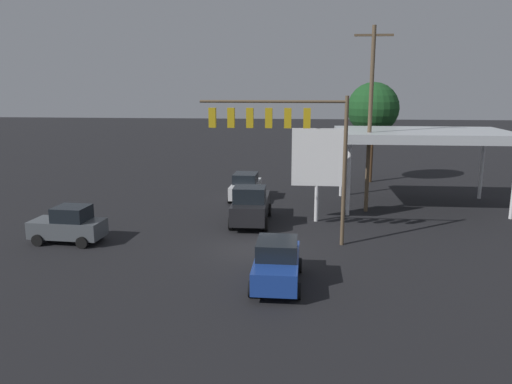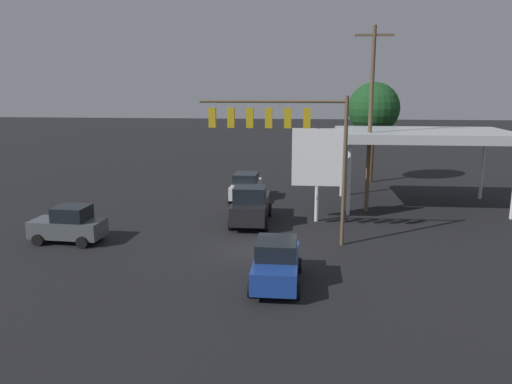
{
  "view_description": "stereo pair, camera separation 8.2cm",
  "coord_description": "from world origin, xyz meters",
  "px_view_note": "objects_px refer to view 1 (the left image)",
  "views": [
    {
      "loc": [
        -2.38,
        24.3,
        8.22
      ],
      "look_at": [
        0.0,
        -2.0,
        2.54
      ],
      "focal_mm": 35.0,
      "sensor_mm": 36.0,
      "label": 1
    },
    {
      "loc": [
        -2.46,
        24.29,
        8.22
      ],
      "look_at": [
        0.0,
        -2.0,
        2.54
      ],
      "focal_mm": 35.0,
      "sensor_mm": 36.0,
      "label": 2
    }
  ],
  "objects_px": {
    "traffic_signal_assembly": "(282,130)",
    "price_sign": "(318,159)",
    "utility_pole": "(370,117)",
    "pickup_parked": "(251,205)",
    "street_tree": "(373,109)",
    "hatchback_crossing": "(69,225)",
    "sedan_waiting": "(277,262)",
    "sedan_far": "(246,186)"
  },
  "relations": [
    {
      "from": "traffic_signal_assembly",
      "to": "utility_pole",
      "type": "relative_size",
      "value": 0.65
    },
    {
      "from": "price_sign",
      "to": "street_tree",
      "type": "height_order",
      "value": "street_tree"
    },
    {
      "from": "pickup_parked",
      "to": "sedan_waiting",
      "type": "distance_m",
      "value": 9.51
    },
    {
      "from": "price_sign",
      "to": "sedan_far",
      "type": "xyz_separation_m",
      "value": [
        4.99,
        -5.61,
        -2.89
      ]
    },
    {
      "from": "utility_pole",
      "to": "street_tree",
      "type": "distance_m",
      "value": 10.57
    },
    {
      "from": "hatchback_crossing",
      "to": "street_tree",
      "type": "relative_size",
      "value": 0.46
    },
    {
      "from": "hatchback_crossing",
      "to": "pickup_parked",
      "type": "relative_size",
      "value": 0.75
    },
    {
      "from": "pickup_parked",
      "to": "sedan_waiting",
      "type": "height_order",
      "value": "pickup_parked"
    },
    {
      "from": "pickup_parked",
      "to": "street_tree",
      "type": "xyz_separation_m",
      "value": [
        -8.93,
        -14.06,
        5.17
      ]
    },
    {
      "from": "utility_pole",
      "to": "pickup_parked",
      "type": "bearing_deg",
      "value": 26.3
    },
    {
      "from": "hatchback_crossing",
      "to": "sedan_far",
      "type": "xyz_separation_m",
      "value": [
        -8.22,
        -11.02,
        0.0
      ]
    },
    {
      "from": "pickup_parked",
      "to": "street_tree",
      "type": "relative_size",
      "value": 0.62
    },
    {
      "from": "pickup_parked",
      "to": "street_tree",
      "type": "height_order",
      "value": "street_tree"
    },
    {
      "from": "hatchback_crossing",
      "to": "utility_pole",
      "type": "bearing_deg",
      "value": -149.96
    },
    {
      "from": "utility_pole",
      "to": "pickup_parked",
      "type": "relative_size",
      "value": 2.27
    },
    {
      "from": "traffic_signal_assembly",
      "to": "pickup_parked",
      "type": "height_order",
      "value": "traffic_signal_assembly"
    },
    {
      "from": "traffic_signal_assembly",
      "to": "sedan_waiting",
      "type": "relative_size",
      "value": 1.74
    },
    {
      "from": "utility_pole",
      "to": "pickup_parked",
      "type": "distance_m",
      "value": 9.62
    },
    {
      "from": "utility_pole",
      "to": "price_sign",
      "type": "relative_size",
      "value": 2.08
    },
    {
      "from": "price_sign",
      "to": "traffic_signal_assembly",
      "type": "bearing_deg",
      "value": 66.29
    },
    {
      "from": "hatchback_crossing",
      "to": "sedan_far",
      "type": "height_order",
      "value": "hatchback_crossing"
    },
    {
      "from": "traffic_signal_assembly",
      "to": "pickup_parked",
      "type": "xyz_separation_m",
      "value": [
        1.97,
        -3.68,
        -4.9
      ]
    },
    {
      "from": "utility_pole",
      "to": "sedan_far",
      "type": "xyz_separation_m",
      "value": [
        8.35,
        -2.83,
        -5.26
      ]
    },
    {
      "from": "sedan_waiting",
      "to": "street_tree",
      "type": "distance_m",
      "value": 24.92
    },
    {
      "from": "price_sign",
      "to": "hatchback_crossing",
      "type": "xyz_separation_m",
      "value": [
        13.2,
        5.41,
        -2.9
      ]
    },
    {
      "from": "utility_pole",
      "to": "street_tree",
      "type": "relative_size",
      "value": 1.4
    },
    {
      "from": "hatchback_crossing",
      "to": "pickup_parked",
      "type": "xyz_separation_m",
      "value": [
        -9.25,
        -4.57,
        0.16
      ]
    },
    {
      "from": "hatchback_crossing",
      "to": "sedan_waiting",
      "type": "relative_size",
      "value": 0.88
    },
    {
      "from": "hatchback_crossing",
      "to": "street_tree",
      "type": "height_order",
      "value": "street_tree"
    },
    {
      "from": "price_sign",
      "to": "pickup_parked",
      "type": "height_order",
      "value": "price_sign"
    },
    {
      "from": "price_sign",
      "to": "hatchback_crossing",
      "type": "bearing_deg",
      "value": 22.28
    },
    {
      "from": "sedan_far",
      "to": "traffic_signal_assembly",
      "type": "bearing_deg",
      "value": 18.87
    },
    {
      "from": "hatchback_crossing",
      "to": "traffic_signal_assembly",
      "type": "bearing_deg",
      "value": -171.7
    },
    {
      "from": "price_sign",
      "to": "street_tree",
      "type": "relative_size",
      "value": 0.67
    },
    {
      "from": "price_sign",
      "to": "sedan_far",
      "type": "relative_size",
      "value": 1.27
    },
    {
      "from": "sedan_far",
      "to": "pickup_parked",
      "type": "distance_m",
      "value": 6.53
    },
    {
      "from": "utility_pole",
      "to": "sedan_far",
      "type": "distance_m",
      "value": 10.27
    },
    {
      "from": "price_sign",
      "to": "street_tree",
      "type": "xyz_separation_m",
      "value": [
        -4.97,
        -13.22,
        2.43
      ]
    },
    {
      "from": "traffic_signal_assembly",
      "to": "price_sign",
      "type": "relative_size",
      "value": 1.35
    },
    {
      "from": "sedan_waiting",
      "to": "street_tree",
      "type": "relative_size",
      "value": 0.52
    },
    {
      "from": "price_sign",
      "to": "sedan_waiting",
      "type": "relative_size",
      "value": 1.29
    },
    {
      "from": "traffic_signal_assembly",
      "to": "sedan_far",
      "type": "distance_m",
      "value": 11.71
    }
  ]
}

